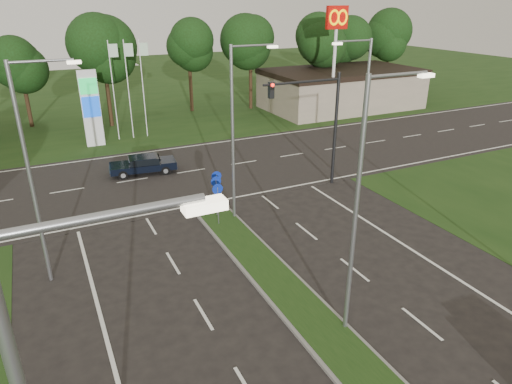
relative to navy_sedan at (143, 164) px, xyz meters
name	(u,v)px	position (x,y,z in m)	size (l,w,h in m)	color
verge_far	(104,94)	(1.99, 29.96, -0.64)	(160.00, 50.00, 0.02)	#1A3411
cross_road	(177,173)	(1.99, -1.04, -0.64)	(160.00, 12.00, 0.02)	black
median_kerb	(362,373)	(1.99, -21.04, -0.58)	(2.00, 26.00, 0.12)	slate
commercial_building	(341,89)	(23.99, 10.96, 1.36)	(16.00, 9.00, 4.00)	gray
streetlight_median_near	(362,199)	(2.99, -19.04, 4.44)	(2.53, 0.22, 9.00)	gray
streetlight_median_far	(236,126)	(2.99, -9.04, 4.44)	(2.53, 0.22, 9.00)	gray
streetlight_left_far	(34,166)	(-6.31, -11.04, 4.44)	(2.53, 0.22, 9.00)	gray
streetlight_right_far	(362,111)	(10.79, -9.04, 4.44)	(2.53, 0.22, 9.00)	gray
traffic_signal	(318,114)	(9.18, -7.04, 4.01)	(5.10, 0.42, 7.00)	black
median_signs	(217,189)	(1.99, -8.64, 1.08)	(1.16, 1.76, 2.38)	gray
gas_pylon	(94,106)	(-1.80, 8.01, 2.56)	(5.80, 1.26, 8.00)	silver
mcdonalds_sign	(336,34)	(19.99, 6.93, 7.35)	(2.20, 0.47, 10.40)	silver
treeline_far	(122,48)	(2.09, 14.89, 6.19)	(6.00, 6.00, 9.90)	black
navy_sedan	(143,164)	(0.00, 0.00, 0.00)	(4.51, 2.31, 1.19)	black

